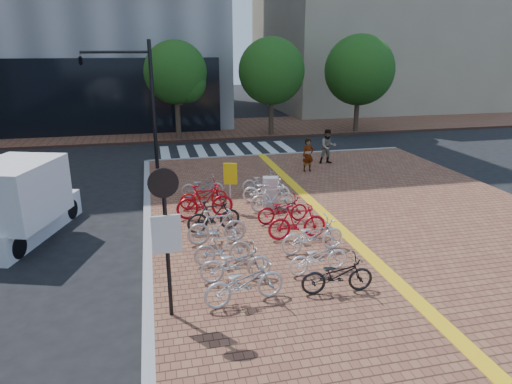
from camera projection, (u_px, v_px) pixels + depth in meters
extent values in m
plane|color=black|center=(292.00, 256.00, 12.97)|extent=(120.00, 120.00, 0.00)
cube|color=yellow|center=(470.00, 350.00, 8.71)|extent=(0.40, 34.00, 0.01)
cube|color=gray|center=(279.00, 155.00, 24.73)|extent=(14.00, 0.25, 0.15)
cube|color=brown|center=(204.00, 129.00, 32.44)|extent=(70.00, 8.00, 0.15)
cube|color=gray|center=(374.00, 10.00, 43.78)|extent=(20.00, 18.00, 18.00)
cube|color=silver|center=(165.00, 154.00, 25.32)|extent=(0.50, 4.00, 0.01)
cube|color=silver|center=(183.00, 153.00, 25.53)|extent=(0.50, 4.00, 0.01)
cube|color=silver|center=(201.00, 152.00, 25.75)|extent=(0.50, 4.00, 0.01)
cube|color=silver|center=(219.00, 151.00, 25.96)|extent=(0.50, 4.00, 0.01)
cube|color=silver|center=(236.00, 150.00, 26.18)|extent=(0.50, 4.00, 0.01)
cube|color=silver|center=(253.00, 149.00, 26.39)|extent=(0.50, 4.00, 0.01)
cube|color=silver|center=(270.00, 148.00, 26.61)|extent=(0.50, 4.00, 0.01)
cube|color=silver|center=(286.00, 148.00, 26.82)|extent=(0.50, 4.00, 0.01)
cylinder|color=#38281E|center=(178.00, 118.00, 28.34)|extent=(0.32, 0.32, 2.60)
sphere|color=#194714|center=(176.00, 72.00, 27.50)|extent=(3.80, 3.80, 3.80)
sphere|color=#194714|center=(186.00, 83.00, 27.54)|extent=(2.40, 2.40, 2.40)
cylinder|color=#38281E|center=(271.00, 115.00, 29.63)|extent=(0.32, 0.32, 2.60)
sphere|color=#194714|center=(272.00, 71.00, 28.79)|extent=(4.20, 4.20, 4.20)
sphere|color=#194714|center=(282.00, 81.00, 28.82)|extent=(2.40, 2.40, 2.40)
cylinder|color=#38281E|center=(357.00, 112.00, 30.91)|extent=(0.32, 0.32, 2.60)
sphere|color=#194714|center=(359.00, 70.00, 30.08)|extent=(4.60, 4.60, 4.60)
sphere|color=#194714|center=(369.00, 80.00, 30.11)|extent=(2.40, 2.40, 2.40)
imported|color=silver|center=(244.00, 282.00, 10.20)|extent=(2.01, 1.00, 1.01)
imported|color=silver|center=(236.00, 263.00, 11.19)|extent=(1.79, 0.65, 0.94)
imported|color=silver|center=(222.00, 248.00, 12.06)|extent=(1.56, 0.52, 0.92)
imported|color=#B1B1B6|center=(217.00, 227.00, 13.30)|extent=(1.76, 0.54, 1.05)
imported|color=black|center=(214.00, 216.00, 14.19)|extent=(1.77, 0.76, 1.03)
imported|color=#AA0C19|center=(205.00, 201.00, 15.30)|extent=(1.97, 0.67, 1.16)
imported|color=#AA100C|center=(203.00, 195.00, 16.32)|extent=(1.81, 0.85, 0.91)
imported|color=#AEAEB3|center=(202.00, 186.00, 17.49)|extent=(1.64, 0.65, 0.85)
imported|color=black|center=(337.00, 275.00, 10.65)|extent=(1.77, 0.71, 0.91)
imported|color=white|center=(318.00, 257.00, 11.61)|extent=(1.70, 0.80, 0.86)
imported|color=silver|center=(312.00, 235.00, 12.76)|extent=(1.95, 0.87, 0.99)
imported|color=red|center=(297.00, 222.00, 13.63)|extent=(1.81, 0.51, 1.09)
imported|color=maroon|center=(283.00, 209.00, 14.92)|extent=(1.79, 0.77, 0.91)
imported|color=silver|center=(273.00, 198.00, 15.97)|extent=(1.66, 0.57, 0.98)
imported|color=white|center=(266.00, 190.00, 16.92)|extent=(1.82, 0.80, 0.93)
imported|color=silver|center=(261.00, 181.00, 18.13)|extent=(1.67, 0.76, 0.84)
imported|color=gray|center=(308.00, 155.00, 21.01)|extent=(0.58, 0.40, 1.52)
imported|color=#4D4F62|center=(328.00, 147.00, 22.39)|extent=(0.85, 0.67, 1.70)
cube|color=silver|center=(270.00, 193.00, 16.26)|extent=(0.59, 0.48, 1.14)
cylinder|color=#B7B7BC|center=(230.00, 188.00, 15.87)|extent=(0.08, 0.08, 1.69)
cube|color=yellow|center=(230.00, 174.00, 15.67)|extent=(0.46, 0.19, 0.75)
cylinder|color=black|center=(167.00, 245.00, 9.39)|extent=(0.09, 0.09, 3.27)
cylinder|color=black|center=(163.00, 183.00, 8.91)|extent=(0.61, 0.08, 0.61)
cube|color=silver|center=(166.00, 234.00, 9.25)|extent=(0.60, 0.08, 0.82)
cylinder|color=black|center=(153.00, 106.00, 20.82)|extent=(0.18, 0.18, 5.85)
cylinder|color=black|center=(115.00, 52.00, 19.78)|extent=(2.92, 0.12, 0.12)
imported|color=black|center=(80.00, 59.00, 19.56)|extent=(0.26, 1.21, 0.49)
cube|color=white|center=(20.00, 222.00, 14.27)|extent=(3.14, 4.73, 0.87)
cube|color=white|center=(38.00, 179.00, 15.14)|extent=(2.34, 2.34, 1.26)
cylinder|color=black|center=(25.00, 208.00, 15.85)|extent=(0.42, 0.71, 0.68)
cylinder|color=black|center=(70.00, 209.00, 15.69)|extent=(0.42, 0.71, 0.68)
cylinder|color=black|center=(16.00, 247.00, 12.75)|extent=(0.42, 0.71, 0.68)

